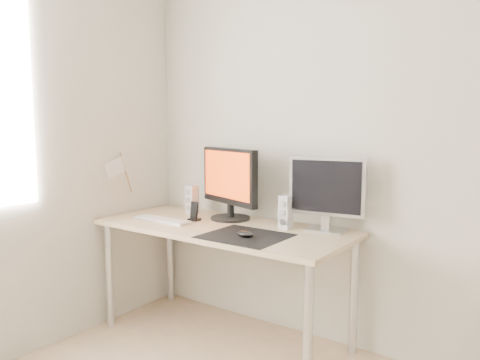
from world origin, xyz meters
The scene contains 11 objects.
wall_back centered at (0.00, 1.75, 1.25)m, with size 3.50×3.50×0.00m, color beige.
mousepad centered at (-0.66, 1.23, 0.73)m, with size 0.45×0.40×0.00m, color black.
mouse centered at (-0.64, 1.20, 0.75)m, with size 0.10×0.06×0.04m, color black.
desk centered at (-0.93, 1.38, 0.65)m, with size 1.60×0.70×0.73m.
main_monitor centered at (-1.01, 1.55, 0.98)m, with size 0.53×0.33×0.47m.
second_monitor centered at (-0.35, 1.60, 0.97)m, with size 0.45×0.19×0.43m.
speaker_left centered at (-1.34, 1.56, 0.83)m, with size 0.06×0.08×0.20m.
speaker_right centered at (-0.58, 1.53, 0.83)m, with size 0.06×0.08×0.20m.
keyboard centered at (-1.33, 1.26, 0.74)m, with size 0.42×0.12×0.02m.
phone_dock centered at (-1.17, 1.39, 0.77)m, with size 0.07×0.06×0.12m.
pennant centered at (-1.72, 1.24, 1.05)m, with size 0.01×0.23×0.29m.
Camera 1 is at (0.80, -0.86, 1.35)m, focal length 35.00 mm.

